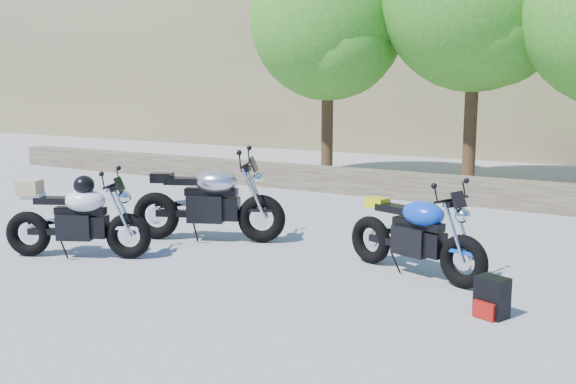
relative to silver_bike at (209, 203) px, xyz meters
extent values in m
plane|color=gray|center=(0.90, -0.66, -0.54)|extent=(90.00, 90.00, 0.00)
cube|color=#483A30|center=(0.90, 4.84, -0.29)|extent=(22.00, 0.55, 0.50)
cylinder|color=#382314|center=(-1.60, 6.54, 0.97)|extent=(0.28, 0.28, 3.02)
sphere|color=#2B7F1C|center=(-1.60, 6.54, 3.24)|extent=(3.67, 3.67, 3.67)
sphere|color=#2B7F1C|center=(-1.10, 6.24, 2.59)|extent=(2.38, 2.38, 2.38)
cylinder|color=#382314|center=(1.70, 6.94, 1.14)|extent=(0.28, 0.28, 3.36)
sphere|color=#2B7F1C|center=(2.20, 6.64, 2.94)|extent=(2.64, 2.64, 2.64)
torus|color=black|center=(0.69, 0.30, -0.20)|extent=(0.69, 0.43, 0.68)
torus|color=black|center=(-0.72, -0.31, -0.20)|extent=(0.69, 0.43, 0.68)
cylinder|color=silver|center=(0.69, 0.30, -0.20)|extent=(0.23, 0.13, 0.24)
cylinder|color=silver|center=(-0.72, -0.31, -0.20)|extent=(0.23, 0.13, 0.24)
cube|color=black|center=(-0.03, -0.01, -0.07)|extent=(0.60, 0.50, 0.38)
cube|color=black|center=(0.03, 0.02, 0.16)|extent=(0.75, 0.46, 0.11)
ellipsoid|color=#BABABF|center=(0.10, 0.04, 0.31)|extent=(0.73, 0.63, 0.32)
cube|color=black|center=(-0.33, -0.14, 0.31)|extent=(0.58, 0.43, 0.10)
cube|color=black|center=(-0.62, -0.27, 0.35)|extent=(0.36, 0.32, 0.14)
cylinder|color=black|center=(0.49, 0.22, 0.56)|extent=(0.31, 0.66, 0.03)
sphere|color=silver|center=(0.65, 0.28, 0.37)|extent=(0.19, 0.19, 0.19)
torus|color=black|center=(-0.27, -1.30, -0.25)|extent=(0.60, 0.40, 0.59)
torus|color=black|center=(-1.46, -1.89, -0.25)|extent=(0.60, 0.40, 0.59)
cylinder|color=silver|center=(-0.27, -1.30, -0.25)|extent=(0.20, 0.12, 0.20)
cylinder|color=silver|center=(-1.46, -1.89, -0.25)|extent=(0.20, 0.12, 0.20)
cube|color=black|center=(-0.88, -1.60, -0.14)|extent=(0.52, 0.45, 0.33)
cube|color=black|center=(-0.83, -1.57, 0.07)|extent=(0.64, 0.42, 0.09)
ellipsoid|color=silver|center=(-0.77, -1.55, 0.20)|extent=(0.63, 0.56, 0.28)
cube|color=black|center=(-1.13, -1.73, 0.20)|extent=(0.50, 0.39, 0.08)
cube|color=silver|center=(-1.38, -1.85, 0.23)|extent=(0.31, 0.28, 0.12)
cylinder|color=black|center=(-0.44, -1.38, 0.41)|extent=(0.30, 0.56, 0.03)
sphere|color=silver|center=(-0.31, -1.32, 0.25)|extent=(0.17, 0.17, 0.17)
ellipsoid|color=black|center=(-0.77, -1.55, 0.40)|extent=(0.35, 0.36, 0.25)
cube|color=tan|center=(-1.41, -1.87, 0.36)|extent=(0.36, 0.34, 0.18)
torus|color=black|center=(3.72, -0.29, -0.25)|extent=(0.61, 0.32, 0.59)
torus|color=black|center=(2.45, 0.11, -0.25)|extent=(0.61, 0.32, 0.59)
cylinder|color=silver|center=(3.72, -0.29, -0.25)|extent=(0.21, 0.10, 0.20)
cylinder|color=silver|center=(2.45, 0.11, -0.25)|extent=(0.21, 0.10, 0.20)
cube|color=black|center=(3.07, -0.08, -0.14)|extent=(0.51, 0.40, 0.33)
cube|color=black|center=(3.13, -0.10, 0.07)|extent=(0.66, 0.34, 0.09)
ellipsoid|color=#0D3AC3|center=(3.19, -0.12, 0.20)|extent=(0.62, 0.50, 0.28)
cube|color=black|center=(2.80, 0.00, 0.20)|extent=(0.50, 0.33, 0.08)
cube|color=yellow|center=(2.54, 0.08, 0.24)|extent=(0.30, 0.25, 0.12)
cylinder|color=black|center=(3.55, -0.23, 0.41)|extent=(0.21, 0.59, 0.03)
sphere|color=silver|center=(3.69, -0.28, 0.25)|extent=(0.17, 0.17, 0.17)
cube|color=black|center=(4.22, -1.03, -0.35)|extent=(0.34, 0.29, 0.39)
cube|color=#98110C|center=(4.18, -1.14, -0.46)|extent=(0.22, 0.11, 0.16)
camera|label=1|loc=(5.62, -7.03, 1.61)|focal=40.00mm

